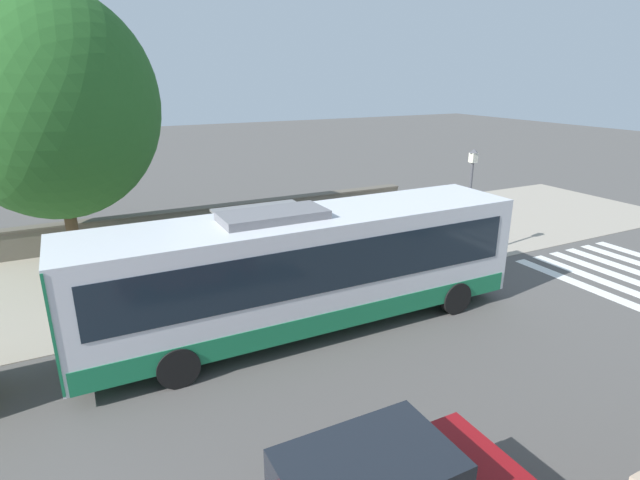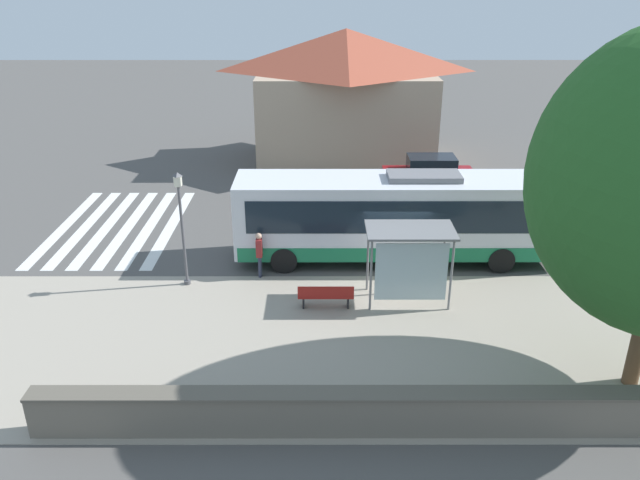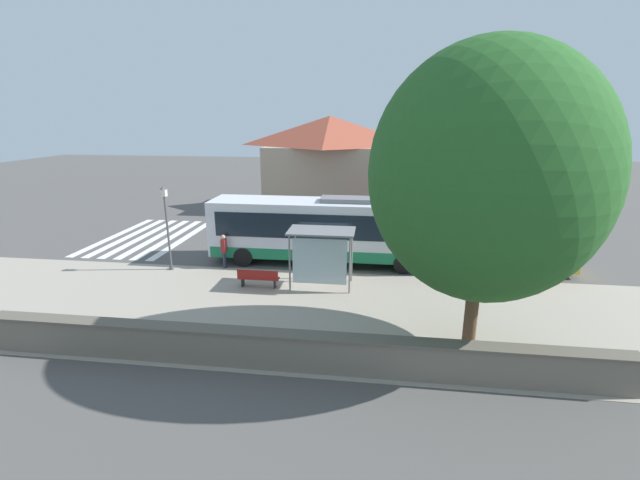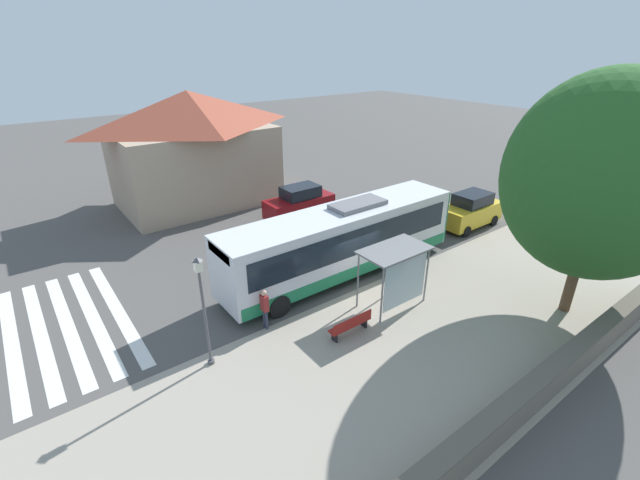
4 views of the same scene
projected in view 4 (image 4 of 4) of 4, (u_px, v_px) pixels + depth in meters
ground_plane at (361, 288)px, 19.93m from camera, size 120.00×120.00×0.00m
sidewalk_plaza at (438, 336)px, 16.67m from camera, size 9.00×44.00×0.02m
crosswalk_stripes at (54, 330)px, 17.05m from camera, size 9.00×5.25×0.01m
stone_wall at (543, 385)px, 13.49m from camera, size 0.60×20.00×1.21m
background_building at (193, 147)px, 28.77m from camera, size 7.32×10.57×7.56m
bus at (342, 240)px, 20.40m from camera, size 2.70×12.46×3.54m
bus_shelter at (397, 261)px, 17.69m from camera, size 1.74×2.96×2.67m
pedestrian at (265, 306)px, 16.72m from camera, size 0.34×0.24×1.78m
bench at (351, 325)px, 16.58m from camera, size 0.40×1.89×0.88m
street_lamp_near at (203, 304)px, 14.21m from camera, size 0.28×0.28×4.28m
shade_tree at (602, 177)px, 15.83m from camera, size 7.11×7.11×9.79m
parked_car_behind_bus at (470, 211)px, 26.11m from camera, size 1.95×4.25×2.11m
parked_car_far_lane at (300, 203)px, 27.22m from camera, size 1.90×4.47×2.15m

